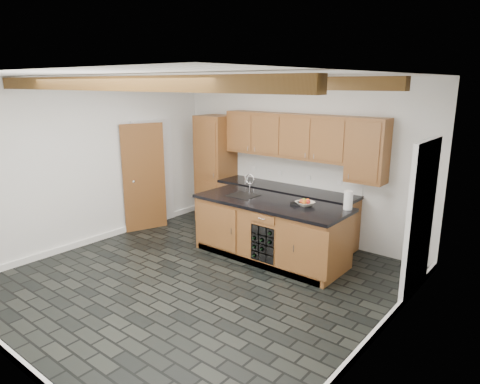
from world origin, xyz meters
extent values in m
plane|color=black|center=(0.00, 0.00, 0.00)|extent=(5.00, 5.00, 0.00)
plane|color=white|center=(0.00, 2.50, 1.40)|extent=(5.00, 0.00, 5.00)
plane|color=white|center=(-2.50, 0.00, 1.40)|extent=(0.00, 5.00, 5.00)
plane|color=white|center=(2.50, 0.00, 1.40)|extent=(0.00, 5.00, 5.00)
plane|color=white|center=(0.00, 0.00, 2.80)|extent=(5.00, 5.00, 0.00)
cube|color=#583A16|center=(0.00, -1.20, 2.70)|extent=(4.90, 0.15, 0.15)
cube|color=#583A16|center=(0.00, 0.60, 2.70)|extent=(4.90, 0.15, 0.15)
cube|color=white|center=(-2.48, 0.00, 0.05)|extent=(0.04, 5.00, 0.10)
cube|color=white|center=(2.48, 0.00, 0.05)|extent=(0.04, 5.00, 0.10)
cube|color=white|center=(0.00, -2.48, 0.05)|extent=(5.00, 0.04, 0.10)
cube|color=white|center=(-2.47, 1.30, 1.02)|extent=(0.06, 0.94, 2.04)
cube|color=brown|center=(-2.32, 0.95, 1.00)|extent=(0.31, 0.77, 2.00)
cube|color=white|center=(2.47, 1.50, 1.02)|extent=(0.06, 0.98, 2.04)
cube|color=black|center=(2.50, 1.50, 1.00)|extent=(0.02, 0.86, 1.96)
cube|color=brown|center=(-1.65, 2.20, 1.05)|extent=(0.65, 0.60, 2.10)
cube|color=brown|center=(-0.02, 2.20, 0.44)|extent=(2.60, 0.60, 0.88)
cube|color=black|center=(-0.02, 2.20, 0.91)|extent=(2.64, 0.62, 0.05)
cube|color=white|center=(-0.02, 2.49, 1.19)|extent=(2.60, 0.02, 0.52)
cube|color=brown|center=(-0.12, 2.33, 1.83)|extent=(2.40, 0.35, 0.75)
cube|color=brown|center=(1.38, 2.33, 1.70)|extent=(0.60, 0.35, 1.00)
cube|color=brown|center=(0.30, 1.30, 0.44)|extent=(2.40, 0.90, 0.88)
cube|color=black|center=(0.30, 1.30, 0.91)|extent=(2.46, 0.96, 0.05)
cube|color=brown|center=(-0.42, 0.84, 0.48)|extent=(0.80, 0.02, 0.70)
cube|color=brown|center=(1.25, 0.84, 0.48)|extent=(0.60, 0.02, 0.70)
cube|color=black|center=(0.48, 0.99, 0.40)|extent=(0.42, 0.30, 0.56)
cylinder|color=black|center=(0.62, 0.95, 0.47)|extent=(0.07, 0.26, 0.07)
cylinder|color=black|center=(0.62, 0.95, 0.61)|extent=(0.07, 0.26, 0.07)
cylinder|color=black|center=(0.48, 0.95, 0.33)|extent=(0.07, 0.26, 0.07)
cylinder|color=black|center=(0.34, 0.95, 0.33)|extent=(0.07, 0.26, 0.07)
cylinder|color=black|center=(0.34, 0.95, 0.47)|extent=(0.07, 0.26, 0.07)
cylinder|color=black|center=(0.34, 0.95, 0.19)|extent=(0.07, 0.26, 0.07)
cylinder|color=black|center=(0.48, 0.95, 0.47)|extent=(0.07, 0.26, 0.07)
cube|color=black|center=(-0.25, 1.30, 0.93)|extent=(0.45, 0.40, 0.02)
cylinder|color=silver|center=(-0.25, 1.48, 1.03)|extent=(0.02, 0.02, 0.20)
torus|color=silver|center=(-0.25, 1.48, 1.17)|extent=(0.18, 0.02, 0.18)
cylinder|color=silver|center=(-0.33, 1.48, 0.97)|extent=(0.02, 0.02, 0.08)
cylinder|color=silver|center=(-0.17, 1.48, 0.97)|extent=(0.02, 0.02, 0.08)
cube|color=black|center=(0.72, 1.38, 0.95)|extent=(0.17, 0.10, 0.04)
cylinder|color=black|center=(0.72, 1.38, 0.97)|extent=(0.11, 0.11, 0.01)
imported|color=beige|center=(0.84, 1.41, 0.96)|extent=(0.33, 0.33, 0.06)
sphere|color=#B02117|center=(0.89, 1.41, 1.00)|extent=(0.07, 0.07, 0.07)
sphere|color=#FD5F16|center=(0.86, 1.46, 1.00)|extent=(0.07, 0.07, 0.07)
sphere|color=olive|center=(0.80, 1.44, 1.00)|extent=(0.07, 0.07, 0.07)
sphere|color=#B8401B|center=(0.80, 1.38, 1.00)|extent=(0.07, 0.07, 0.07)
sphere|color=#C66016|center=(0.86, 1.36, 1.00)|extent=(0.07, 0.07, 0.07)
cylinder|color=white|center=(1.42, 1.64, 1.07)|extent=(0.13, 0.13, 0.27)
imported|color=white|center=(-0.93, 2.26, 0.97)|extent=(0.11, 0.11, 0.08)
camera|label=1|loc=(3.94, -3.95, 2.71)|focal=32.00mm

